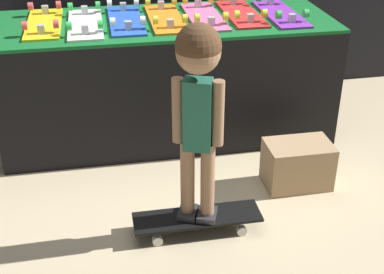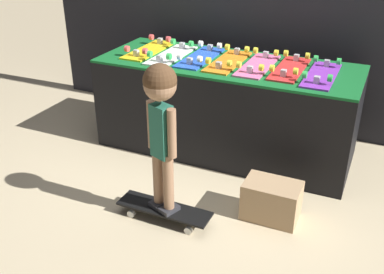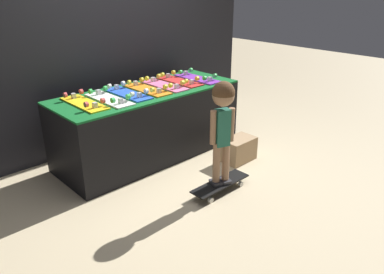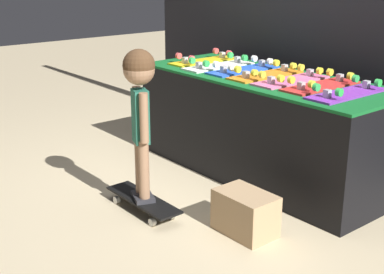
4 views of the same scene
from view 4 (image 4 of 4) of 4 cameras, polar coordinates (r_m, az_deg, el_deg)
name	(u,v)px [view 4 (image 4 of 4)]	position (r m, az deg, el deg)	size (l,w,h in m)	color
ground_plane	(216,187)	(4.05, 2.56, -5.37)	(16.00, 16.00, 0.00)	beige
display_rack	(263,125)	(4.23, 7.58, 1.23)	(2.13, 0.82, 0.79)	black
skateboard_yellow_on_rack	(204,60)	(4.69, 1.30, 8.21)	(0.21, 0.64, 0.09)	yellow
skateboard_white_on_rack	(219,65)	(4.47, 2.86, 7.69)	(0.21, 0.64, 0.09)	white
skateboard_blue_on_rack	(243,69)	(4.31, 5.48, 7.25)	(0.21, 0.64, 0.09)	blue
skateboard_orange_on_rack	(266,74)	(4.14, 7.86, 6.69)	(0.21, 0.64, 0.09)	orange
skateboard_pink_on_rack	(291,79)	(3.97, 10.52, 6.08)	(0.21, 0.64, 0.09)	pink
skateboard_red_on_rack	(321,85)	(3.84, 13.58, 5.45)	(0.21, 0.64, 0.09)	red
skateboard_purple_on_rack	(347,92)	(3.65, 16.22, 4.61)	(0.21, 0.64, 0.09)	purple
skateboard_on_floor	(143,201)	(3.66, -5.24, -6.82)	(0.66, 0.19, 0.09)	black
child	(140,97)	(3.42, -5.59, 4.30)	(0.23, 0.21, 1.01)	#2D2D33
storage_box	(245,213)	(3.36, 5.71, -8.07)	(0.38, 0.25, 0.27)	tan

